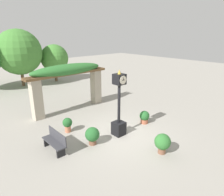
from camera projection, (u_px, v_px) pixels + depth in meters
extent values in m
plane|color=gray|center=(120.00, 135.00, 10.15)|extent=(60.00, 60.00, 0.00)
cube|color=black|center=(119.00, 128.00, 10.10)|extent=(0.56, 0.56, 0.68)
cylinder|color=black|center=(119.00, 104.00, 9.69)|extent=(0.14, 0.14, 1.92)
cylinder|color=gold|center=(119.00, 85.00, 9.38)|extent=(0.23, 0.23, 0.04)
cube|color=black|center=(119.00, 79.00, 9.30)|extent=(0.49, 0.49, 0.49)
cylinder|color=beige|center=(123.00, 80.00, 9.12)|extent=(0.40, 0.02, 0.40)
cylinder|color=beige|center=(115.00, 78.00, 9.48)|extent=(0.40, 0.02, 0.40)
cube|color=black|center=(123.00, 80.00, 9.11)|extent=(0.14, 0.01, 0.02)
cube|color=black|center=(123.00, 79.00, 9.09)|extent=(0.02, 0.01, 0.13)
cone|color=gold|center=(119.00, 72.00, 9.19)|extent=(0.17, 0.17, 0.21)
cube|color=#A89E89|center=(37.00, 100.00, 11.69)|extent=(0.58, 0.58, 2.39)
cube|color=#A89E89|center=(96.00, 87.00, 14.51)|extent=(0.58, 0.58, 2.39)
cube|color=brown|center=(70.00, 74.00, 12.50)|extent=(5.58, 0.12, 0.15)
cube|color=brown|center=(69.00, 74.00, 12.64)|extent=(5.58, 0.12, 0.15)
cube|color=brown|center=(67.00, 73.00, 12.77)|extent=(5.58, 0.12, 0.15)
cube|color=brown|center=(66.00, 73.00, 12.90)|extent=(5.58, 0.12, 0.15)
ellipsoid|color=#2D6B2D|center=(68.00, 70.00, 12.62)|extent=(4.91, 1.18, 0.70)
cylinder|color=#B26B4C|center=(68.00, 129.00, 10.41)|extent=(0.31, 0.31, 0.34)
sphere|color=#235B28|center=(67.00, 123.00, 10.30)|extent=(0.50, 0.50, 0.50)
cylinder|color=brown|center=(162.00, 150.00, 8.59)|extent=(0.33, 0.33, 0.29)
sphere|color=#2D6B2D|center=(163.00, 142.00, 8.46)|extent=(0.70, 0.70, 0.70)
cylinder|color=brown|center=(93.00, 142.00, 9.28)|extent=(0.35, 0.35, 0.25)
sphere|color=#235B28|center=(92.00, 134.00, 9.16)|extent=(0.67, 0.67, 0.67)
cylinder|color=#9E563D|center=(144.00, 121.00, 11.43)|extent=(0.42, 0.42, 0.25)
sphere|color=#235B28|center=(144.00, 116.00, 11.32)|extent=(0.56, 0.56, 0.56)
cube|color=#38383D|center=(54.00, 142.00, 8.67)|extent=(0.42, 1.50, 0.05)
cube|color=#38383D|center=(57.00, 136.00, 8.71)|extent=(0.04, 1.50, 0.45)
cube|color=black|center=(48.00, 141.00, 9.16)|extent=(0.38, 0.08, 0.39)
cube|color=black|center=(61.00, 153.00, 8.32)|extent=(0.38, 0.08, 0.39)
cylinder|color=brown|center=(22.00, 77.00, 19.19)|extent=(0.28, 0.28, 1.75)
sphere|color=#427F33|center=(19.00, 52.00, 18.46)|extent=(4.17, 4.17, 4.17)
cylinder|color=brown|center=(56.00, 74.00, 21.13)|extent=(0.28, 0.28, 1.43)
sphere|color=#427F33|center=(54.00, 58.00, 20.60)|extent=(2.81, 2.81, 2.81)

